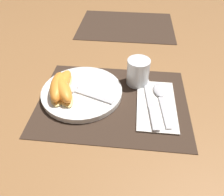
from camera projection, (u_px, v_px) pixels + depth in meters
ground_plane at (113, 101)px, 0.64m from camera, size 3.00×3.00×0.00m
placemat at (113, 101)px, 0.63m from camera, size 0.43×0.32×0.00m
placemat_far at (126, 25)px, 1.01m from camera, size 0.43×0.32×0.00m
plate at (82, 92)px, 0.65m from camera, size 0.24×0.24×0.02m
juice_glass at (138, 73)px, 0.67m from camera, size 0.07×0.07×0.08m
napkin at (156, 104)px, 0.62m from camera, size 0.11×0.20×0.00m
knife at (151, 104)px, 0.61m from camera, size 0.04×0.21×0.01m
spoon at (160, 96)px, 0.64m from camera, size 0.04×0.18×0.01m
fork at (78, 91)px, 0.63m from camera, size 0.19×0.08×0.00m
citrus_wedge_0 at (63, 83)px, 0.64m from camera, size 0.05×0.12×0.04m
citrus_wedge_1 at (58, 87)px, 0.62m from camera, size 0.07×0.13×0.04m
citrus_wedge_2 at (62, 90)px, 0.61m from camera, size 0.11×0.13×0.04m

